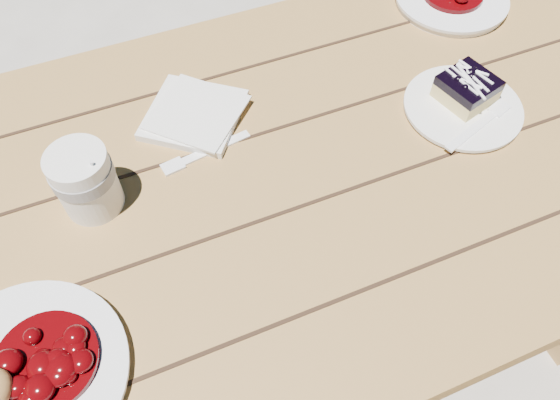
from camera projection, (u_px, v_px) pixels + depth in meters
name	position (u px, v px, depth m)	size (l,w,h in m)	color
ground	(211.00, 365.00, 1.44)	(60.00, 60.00, 0.00)	#A9A399
picnic_table	(177.00, 259.00, 0.96)	(2.00, 1.55, 0.75)	brown
main_plate	(26.00, 378.00, 0.67)	(0.25, 0.25, 0.02)	white
goulash_stew	(41.00, 357.00, 0.66)	(0.13, 0.13, 0.04)	#530205
dessert_plate	(462.00, 108.00, 0.94)	(0.20, 0.20, 0.01)	white
blueberry_cake	(467.00, 89.00, 0.93)	(0.10, 0.10, 0.05)	#EFD682
fork_dessert	(472.00, 130.00, 0.90)	(0.03, 0.16, 0.01)	white
coffee_cup	(85.00, 181.00, 0.79)	(0.09, 0.09, 0.11)	white
napkin_stack	(194.00, 115.00, 0.93)	(0.15, 0.15, 0.01)	white
fork_table	(215.00, 148.00, 0.89)	(0.03, 0.16, 0.01)	white
second_plate	(451.00, 0.00, 1.11)	(0.22, 0.22, 0.02)	white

